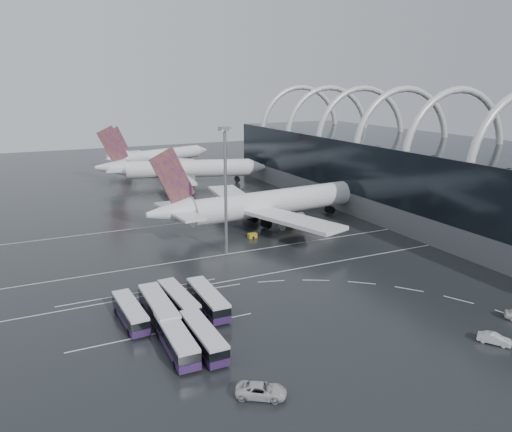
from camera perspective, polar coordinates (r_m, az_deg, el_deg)
name	(u,v)px	position (r m, az deg, el deg)	size (l,w,h in m)	color
ground	(263,271)	(98.03, 0.75, -6.26)	(420.00, 420.00, 0.00)	black
terminal	(431,175)	(146.24, 19.33, 4.42)	(42.00, 160.00, 34.90)	#515456
lane_marking_near	(267,274)	(96.36, 1.28, -6.65)	(120.00, 0.25, 0.01)	silver
lane_marking_mid	(238,252)	(108.25, -2.07, -4.18)	(120.00, 0.25, 0.01)	silver
lane_marking_far	(196,221)	(133.27, -6.89, -0.60)	(120.00, 0.25, 0.01)	silver
bus_bay_line_south	(165,332)	(76.63, -10.39, -12.88)	(28.00, 0.25, 0.01)	silver
bus_bay_line_north	(140,292)	(90.76, -13.12, -8.46)	(28.00, 0.25, 0.01)	silver
airliner_main	(263,204)	(127.55, 0.83, 1.33)	(64.19, 56.04, 21.72)	white
airliner_gate_b	(180,169)	(182.89, -8.68, 5.29)	(60.26, 53.47, 21.33)	white
airliner_gate_c	(159,156)	(223.97, -11.05, 6.77)	(50.89, 46.39, 18.68)	white
bus_row_near_a	(130,312)	(79.80, -14.18, -10.60)	(3.35, 12.36, 3.02)	#2E1441
bus_row_near_b	(159,308)	(79.47, -11.06, -10.33)	(3.43, 14.05, 3.45)	#2E1441
bus_row_near_c	(178,300)	(82.17, -8.85, -9.48)	(3.52, 12.93, 3.15)	#2E1441
bus_row_near_d	(208,299)	(81.78, -5.53, -9.44)	(3.28, 13.20, 3.24)	#2E1441
bus_row_far_b	(176,339)	(70.74, -9.15, -13.69)	(3.32, 13.20, 3.24)	#2E1441
bus_row_far_c	(203,337)	(70.96, -6.05, -13.54)	(3.07, 12.65, 3.11)	#2E1441
van_curve_a	(261,390)	(61.51, 0.59, -19.31)	(2.75, 5.97, 1.66)	silver
van_curve_c	(494,339)	(79.48, 25.58, -12.54)	(1.55, 4.45, 1.47)	silver
floodlight_mast	(225,176)	(103.60, -3.53, 4.62)	(2.07, 2.07, 26.95)	gray
gse_cart_belly_a	(288,226)	(126.10, 3.72, -1.16)	(2.04, 1.21, 1.11)	#B59518
gse_cart_belly_b	(297,221)	(130.34, 4.72, -0.60)	(2.36, 1.39, 1.29)	slate
gse_cart_belly_c	(252,236)	(118.04, -0.42, -2.25)	(2.07, 1.22, 1.13)	#B59518
gse_cart_belly_e	(264,214)	(136.59, 0.98, 0.18)	(2.44, 1.44, 1.33)	#B59518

